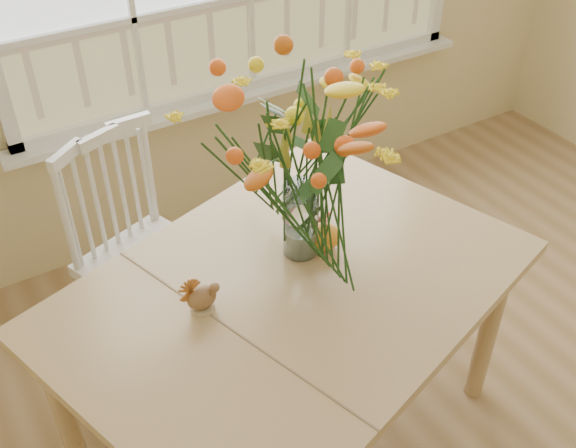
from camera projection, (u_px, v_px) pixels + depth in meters
dining_table at (291, 305)px, 2.14m from camera, size 1.68×1.41×0.77m
windsor_chair at (133, 240)px, 2.61m from camera, size 0.56×0.55×0.95m
flower_vase at (302, 151)px, 1.97m from camera, size 0.53×0.53×0.63m
pumpkin at (324, 237)px, 2.19m from camera, size 0.11×0.11×0.08m
turkey_figurine at (202, 297)px, 1.96m from camera, size 0.10×0.07×0.12m
dark_gourd at (314, 227)px, 2.25m from camera, size 0.13×0.12×0.07m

